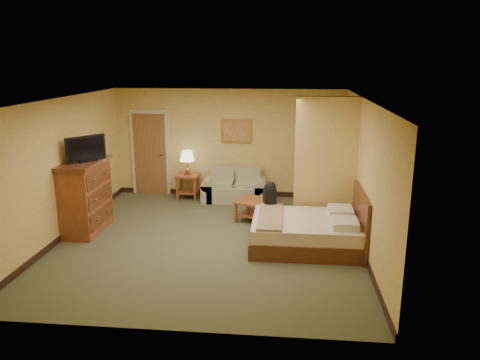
# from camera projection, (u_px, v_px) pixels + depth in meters

# --- Properties ---
(floor) EXTENTS (6.00, 6.00, 0.00)m
(floor) POSITION_uv_depth(u_px,v_px,m) (210.00, 240.00, 8.72)
(floor) COLOR #4D5033
(floor) RESTS_ON ground
(ceiling) EXTENTS (6.00, 6.00, 0.00)m
(ceiling) POSITION_uv_depth(u_px,v_px,m) (207.00, 100.00, 8.06)
(ceiling) COLOR white
(ceiling) RESTS_ON back_wall
(back_wall) EXTENTS (5.50, 0.02, 2.60)m
(back_wall) POSITION_uv_depth(u_px,v_px,m) (229.00, 143.00, 11.28)
(back_wall) COLOR #DFB95F
(back_wall) RESTS_ON floor
(left_wall) EXTENTS (0.02, 6.00, 2.60)m
(left_wall) POSITION_uv_depth(u_px,v_px,m) (62.00, 169.00, 8.65)
(left_wall) COLOR #DFB95F
(left_wall) RESTS_ON floor
(right_wall) EXTENTS (0.02, 6.00, 2.60)m
(right_wall) POSITION_uv_depth(u_px,v_px,m) (365.00, 176.00, 8.13)
(right_wall) COLOR #DFB95F
(right_wall) RESTS_ON floor
(partition) EXTENTS (1.20, 0.15, 2.60)m
(partition) POSITION_uv_depth(u_px,v_px,m) (326.00, 164.00, 9.07)
(partition) COLOR #DFB95F
(partition) RESTS_ON floor
(door) EXTENTS (0.94, 0.16, 2.10)m
(door) POSITION_uv_depth(u_px,v_px,m) (150.00, 153.00, 11.50)
(door) COLOR beige
(door) RESTS_ON floor
(baseboard) EXTENTS (5.50, 0.02, 0.12)m
(baseboard) POSITION_uv_depth(u_px,v_px,m) (229.00, 193.00, 11.58)
(baseboard) COLOR black
(baseboard) RESTS_ON floor
(loveseat) EXTENTS (1.52, 0.71, 0.77)m
(loveseat) POSITION_uv_depth(u_px,v_px,m) (235.00, 190.00, 11.11)
(loveseat) COLOR tan
(loveseat) RESTS_ON floor
(side_table) EXTENTS (0.53, 0.53, 0.59)m
(side_table) POSITION_uv_depth(u_px,v_px,m) (188.00, 183.00, 11.26)
(side_table) COLOR brown
(side_table) RESTS_ON floor
(table_lamp) EXTENTS (0.35, 0.35, 0.58)m
(table_lamp) POSITION_uv_depth(u_px,v_px,m) (187.00, 156.00, 11.10)
(table_lamp) COLOR #A2723B
(table_lamp) RESTS_ON side_table
(coffee_table) EXTENTS (0.88, 0.88, 0.44)m
(coffee_table) POSITION_uv_depth(u_px,v_px,m) (255.00, 206.00, 9.72)
(coffee_table) COLOR brown
(coffee_table) RESTS_ON floor
(wall_picture) EXTENTS (0.74, 0.04, 0.58)m
(wall_picture) POSITION_uv_depth(u_px,v_px,m) (237.00, 131.00, 11.16)
(wall_picture) COLOR #B78E3F
(wall_picture) RESTS_ON back_wall
(dresser) EXTENTS (0.69, 1.31, 1.40)m
(dresser) POSITION_uv_depth(u_px,v_px,m) (85.00, 196.00, 9.04)
(dresser) COLOR brown
(dresser) RESTS_ON floor
(tv) EXTENTS (0.53, 0.67, 0.49)m
(tv) POSITION_uv_depth(u_px,v_px,m) (86.00, 149.00, 8.80)
(tv) COLOR black
(tv) RESTS_ON dresser
(bed) EXTENTS (1.95, 1.63, 1.05)m
(bed) POSITION_uv_depth(u_px,v_px,m) (309.00, 231.00, 8.37)
(bed) COLOR #532613
(bed) RESTS_ON floor
(backpack) EXTENTS (0.25, 0.31, 0.47)m
(backpack) POSITION_uv_depth(u_px,v_px,m) (270.00, 193.00, 9.07)
(backpack) COLOR black
(backpack) RESTS_ON bed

